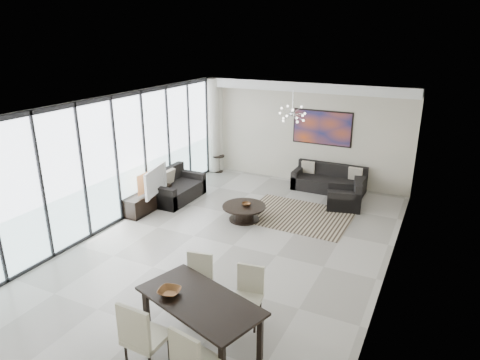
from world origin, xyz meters
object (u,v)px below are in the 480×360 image
Objects in this scene: sofa_main at (329,182)px; dining_table at (200,305)px; coffee_table at (244,212)px; tv_console at (148,201)px; television at (151,180)px.

dining_table reaches higher than sofa_main.
tv_console is at bearing -168.62° from coffee_table.
sofa_main is at bearing 90.33° from dining_table.
tv_console is (-2.41, -0.48, 0.03)m from coffee_table.
television is 0.57× the size of dining_table.
tv_console reaches higher than coffee_table.
coffee_table is at bearing 11.38° from tv_console.
dining_table is at bearing -72.36° from coffee_table.
sofa_main is 1.72× the size of television.
television reaches higher than coffee_table.
sofa_main reaches higher than coffee_table.
television is at bearing -5.74° from tv_console.
tv_console is at bearing 71.83° from television.
sofa_main reaches higher than tv_console.
dining_table reaches higher than tv_console.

